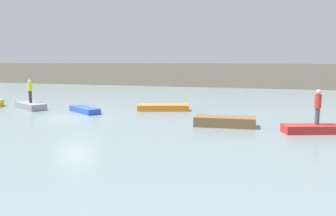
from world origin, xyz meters
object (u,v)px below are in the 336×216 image
rowboat_grey (31,106)px  rowboat_red (316,129)px  rowboat_orange (163,108)px  person_red_shirt (318,105)px  person_hiviz_shirt (30,90)px  rowboat_brown (225,121)px  rowboat_blue (85,110)px

rowboat_grey → rowboat_red: 19.19m
rowboat_orange → person_red_shirt: 10.81m
rowboat_grey → person_hiviz_shirt: person_hiviz_shirt is taller
rowboat_orange → rowboat_brown: size_ratio=1.10×
person_red_shirt → person_hiviz_shirt: bearing=170.5°
rowboat_red → person_hiviz_shirt: (-18.93, 3.18, 1.18)m
rowboat_orange → rowboat_grey: bearing=174.3°
person_red_shirt → rowboat_orange: bearing=151.6°
rowboat_orange → person_hiviz_shirt: (-9.47, -1.93, 1.18)m
rowboat_red → rowboat_brown: bearing=155.4°
rowboat_orange → person_red_shirt: (9.45, -5.11, 1.17)m
rowboat_grey → person_hiviz_shirt: (0.00, -0.00, 1.16)m
rowboat_grey → person_red_shirt: size_ratio=1.68×
rowboat_blue → rowboat_red: (14.28, -2.71, 0.02)m
rowboat_grey → person_hiviz_shirt: 1.16m
rowboat_blue → rowboat_orange: bearing=60.6°
person_red_shirt → rowboat_blue: bearing=169.3°
rowboat_grey → rowboat_orange: size_ratio=0.82×
rowboat_brown → person_red_shirt: 4.71m
rowboat_grey → rowboat_brown: (14.37, -2.71, 0.04)m
rowboat_brown → person_red_shirt: person_red_shirt is taller
rowboat_grey → rowboat_red: size_ratio=0.90×
rowboat_brown → rowboat_red: 4.58m
rowboat_blue → rowboat_orange: size_ratio=0.80×
rowboat_red → rowboat_orange: bearing=132.9°
rowboat_grey → rowboat_brown: bearing=19.4°
rowboat_red → person_red_shirt: size_ratio=1.87×
person_red_shirt → rowboat_grey: bearing=170.5°
rowboat_red → person_red_shirt: 1.17m
rowboat_grey → rowboat_blue: bearing=24.2°
rowboat_red → person_hiviz_shirt: person_hiviz_shirt is taller
rowboat_orange → rowboat_brown: 6.75m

